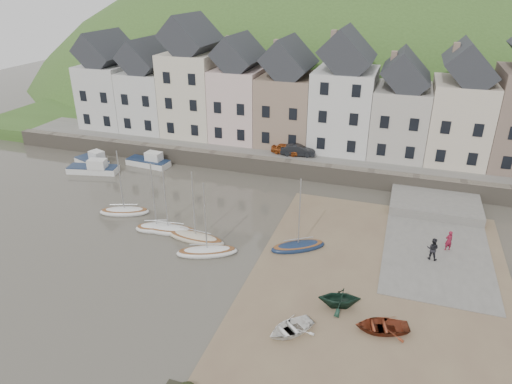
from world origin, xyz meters
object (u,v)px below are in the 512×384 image
(sailboat_0, at_px, (125,211))
(car_left, at_px, (286,149))
(person_dark, at_px, (433,249))
(car_right, at_px, (298,150))
(rowboat_white, at_px, (290,328))
(person_red, at_px, (449,241))
(rowboat_green, at_px, (340,298))
(rowboat_red, at_px, (382,326))

(sailboat_0, bearing_deg, car_left, 54.75)
(person_dark, bearing_deg, sailboat_0, 11.61)
(sailboat_0, bearing_deg, car_right, 51.50)
(car_left, bearing_deg, person_dark, -126.54)
(rowboat_white, relative_size, person_red, 1.80)
(sailboat_0, bearing_deg, rowboat_white, -29.58)
(sailboat_0, height_order, rowboat_white, sailboat_0)
(rowboat_green, distance_m, rowboat_red, 3.18)
(rowboat_white, bearing_deg, car_right, 143.04)
(sailboat_0, height_order, person_red, sailboat_0)
(person_dark, height_order, car_right, car_right)
(sailboat_0, height_order, car_right, sailboat_0)
(rowboat_red, height_order, person_red, person_red)
(rowboat_white, distance_m, car_right, 26.70)
(sailboat_0, bearing_deg, rowboat_green, -18.79)
(rowboat_green, distance_m, car_left, 24.66)
(rowboat_red, bearing_deg, person_dark, 146.74)
(person_red, relative_size, car_left, 0.51)
(sailboat_0, distance_m, person_dark, 26.51)
(car_right, bearing_deg, rowboat_red, -162.62)
(person_red, height_order, car_right, car_right)
(rowboat_green, height_order, person_dark, person_dark)
(rowboat_white, relative_size, car_right, 0.80)
(person_dark, distance_m, car_right, 20.54)
(car_left, xyz_separation_m, car_right, (1.39, 0.00, 0.07))
(rowboat_red, height_order, car_right, car_right)
(rowboat_white, bearing_deg, rowboat_green, 94.34)
(person_red, bearing_deg, person_dark, 27.41)
(person_dark, relative_size, car_right, 0.47)
(person_red, xyz_separation_m, person_dark, (-1.23, -1.76, 0.05))
(car_left, bearing_deg, rowboat_white, -157.03)
(rowboat_red, xyz_separation_m, car_left, (-12.46, 24.08, 1.77))
(rowboat_white, bearing_deg, car_left, 145.91)
(person_dark, bearing_deg, person_red, -114.99)
(sailboat_0, distance_m, rowboat_green, 21.85)
(person_dark, bearing_deg, car_left, -33.91)
(car_left, bearing_deg, rowboat_red, -145.19)
(rowboat_green, relative_size, person_dark, 1.53)
(car_left, distance_m, car_right, 1.39)
(rowboat_white, relative_size, rowboat_red, 0.94)
(person_red, bearing_deg, rowboat_green, 25.91)
(rowboat_green, bearing_deg, person_dark, 128.17)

